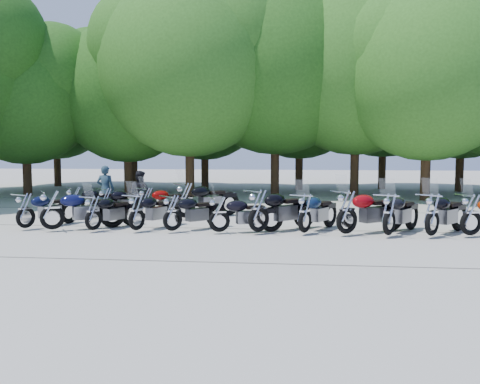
# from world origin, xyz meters

# --- Properties ---
(ground) EXTENTS (90.00, 90.00, 0.00)m
(ground) POSITION_xyz_m (0.00, 0.00, 0.00)
(ground) COLOR #A5A195
(ground) RESTS_ON ground
(tree_1) EXTENTS (6.97, 6.97, 8.55)m
(tree_1) POSITION_xyz_m (-12.04, 11.24, 5.06)
(tree_1) COLOR #3A2614
(tree_1) RESTS_ON ground
(tree_2) EXTENTS (7.31, 7.31, 8.97)m
(tree_2) POSITION_xyz_m (-7.25, 12.84, 5.31)
(tree_2) COLOR #3A2614
(tree_2) RESTS_ON ground
(tree_3) EXTENTS (8.70, 8.70, 10.67)m
(tree_3) POSITION_xyz_m (-3.57, 11.24, 6.32)
(tree_3) COLOR #3A2614
(tree_3) RESTS_ON ground
(tree_4) EXTENTS (9.13, 9.13, 11.20)m
(tree_4) POSITION_xyz_m (0.54, 13.09, 6.64)
(tree_4) COLOR #3A2614
(tree_4) RESTS_ON ground
(tree_5) EXTENTS (9.04, 9.04, 11.10)m
(tree_5) POSITION_xyz_m (4.61, 13.20, 6.57)
(tree_5) COLOR #3A2614
(tree_5) RESTS_ON ground
(tree_6) EXTENTS (8.00, 8.00, 9.82)m
(tree_6) POSITION_xyz_m (7.55, 10.82, 5.81)
(tree_6) COLOR #3A2614
(tree_6) RESTS_ON ground
(tree_9) EXTENTS (7.59, 7.59, 9.32)m
(tree_9) POSITION_xyz_m (-13.53, 17.59, 5.52)
(tree_9) COLOR #3A2614
(tree_9) RESTS_ON ground
(tree_10) EXTENTS (7.78, 7.78, 9.55)m
(tree_10) POSITION_xyz_m (-8.29, 16.97, 5.66)
(tree_10) COLOR #3A2614
(tree_10) RESTS_ON ground
(tree_11) EXTENTS (7.56, 7.56, 9.28)m
(tree_11) POSITION_xyz_m (-3.76, 16.43, 5.49)
(tree_11) COLOR #3A2614
(tree_11) RESTS_ON ground
(tree_12) EXTENTS (7.88, 7.88, 9.67)m
(tree_12) POSITION_xyz_m (1.80, 16.47, 5.72)
(tree_12) COLOR #3A2614
(tree_12) RESTS_ON ground
(tree_13) EXTENTS (8.31, 8.31, 10.20)m
(tree_13) POSITION_xyz_m (6.69, 17.47, 6.04)
(tree_13) COLOR #3A2614
(tree_13) RESTS_ON ground
(tree_14) EXTENTS (8.02, 8.02, 9.84)m
(tree_14) POSITION_xyz_m (10.68, 16.09, 5.83)
(tree_14) COLOR #3A2614
(tree_14) RESTS_ON ground
(motorcycle_0) EXTENTS (1.53, 2.25, 1.23)m
(motorcycle_0) POSITION_xyz_m (-6.20, 0.59, 0.61)
(motorcycle_0) COLOR black
(motorcycle_0) RESTS_ON ground
(motorcycle_1) EXTENTS (2.39, 1.92, 1.35)m
(motorcycle_1) POSITION_xyz_m (-5.28, 0.38, 0.67)
(motorcycle_1) COLOR #0C0F36
(motorcycle_1) RESTS_ON ground
(motorcycle_2) EXTENTS (1.44, 2.17, 1.18)m
(motorcycle_2) POSITION_xyz_m (-4.09, 0.45, 0.59)
(motorcycle_2) COLOR black
(motorcycle_2) RESTS_ON ground
(motorcycle_3) EXTENTS (1.51, 2.26, 1.23)m
(motorcycle_3) POSITION_xyz_m (-2.85, 0.55, 0.62)
(motorcycle_3) COLOR black
(motorcycle_3) RESTS_ON ground
(motorcycle_4) EXTENTS (1.96, 2.01, 1.22)m
(motorcycle_4) POSITION_xyz_m (-1.81, 0.57, 0.61)
(motorcycle_4) COLOR black
(motorcycle_4) RESTS_ON ground
(motorcycle_5) EXTENTS (2.20, 1.36, 1.19)m
(motorcycle_5) POSITION_xyz_m (-0.47, 0.52, 0.60)
(motorcycle_5) COLOR black
(motorcycle_5) RESTS_ON ground
(motorcycle_6) EXTENTS (2.31, 2.30, 1.41)m
(motorcycle_6) POSITION_xyz_m (0.62, 0.59, 0.71)
(motorcycle_6) COLOR black
(motorcycle_6) RESTS_ON ground
(motorcycle_7) EXTENTS (1.68, 2.34, 1.29)m
(motorcycle_7) POSITION_xyz_m (1.89, 0.65, 0.64)
(motorcycle_7) COLOR #0B1A34
(motorcycle_7) RESTS_ON ground
(motorcycle_8) EXTENTS (2.45, 2.14, 1.42)m
(motorcycle_8) POSITION_xyz_m (3.02, 0.56, 0.71)
(motorcycle_8) COLOR maroon
(motorcycle_8) RESTS_ON ground
(motorcycle_9) EXTENTS (1.86, 2.39, 1.34)m
(motorcycle_9) POSITION_xyz_m (4.12, 0.47, 0.67)
(motorcycle_9) COLOR black
(motorcycle_9) RESTS_ON ground
(motorcycle_10) EXTENTS (2.07, 2.31, 1.35)m
(motorcycle_10) POSITION_xyz_m (5.24, 0.50, 0.67)
(motorcycle_10) COLOR black
(motorcycle_10) RESTS_ON ground
(motorcycle_11) EXTENTS (2.44, 1.59, 1.33)m
(motorcycle_11) POSITION_xyz_m (6.28, 0.66, 0.66)
(motorcycle_11) COLOR #9D2605
(motorcycle_11) RESTS_ON ground
(motorcycle_12) EXTENTS (2.11, 1.90, 1.23)m
(motorcycle_12) POSITION_xyz_m (-5.80, 3.08, 0.62)
(motorcycle_12) COLOR black
(motorcycle_12) RESTS_ON ground
(motorcycle_13) EXTENTS (1.76, 2.05, 1.18)m
(motorcycle_13) POSITION_xyz_m (-4.78, 3.27, 0.59)
(motorcycle_13) COLOR black
(motorcycle_13) RESTS_ON ground
(motorcycle_14) EXTENTS (1.97, 2.03, 1.23)m
(motorcycle_14) POSITION_xyz_m (-3.31, 3.12, 0.61)
(motorcycle_14) COLOR #7F0604
(motorcycle_14) RESTS_ON ground
(motorcycle_15) EXTENTS (2.33, 2.27, 1.41)m
(motorcycle_15) POSITION_xyz_m (-2.02, 3.25, 0.71)
(motorcycle_15) COLOR black
(motorcycle_15) RESTS_ON ground
(rider_0) EXTENTS (0.66, 0.44, 1.77)m
(rider_0) POSITION_xyz_m (-5.27, 4.47, 0.89)
(rider_0) COLOR #213846
(rider_0) RESTS_ON ground
(rider_1) EXTENTS (0.94, 0.84, 1.60)m
(rider_1) POSITION_xyz_m (-3.88, 4.13, 0.80)
(rider_1) COLOR black
(rider_1) RESTS_ON ground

